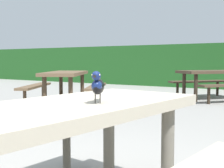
{
  "coord_description": "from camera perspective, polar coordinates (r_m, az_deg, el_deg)",
  "views": [
    {
      "loc": [
        1.45,
        -1.39,
        0.98
      ],
      "look_at": [
        0.46,
        0.18,
        0.84
      ],
      "focal_mm": 49.22,
      "sensor_mm": 36.0,
      "label": 1
    }
  ],
  "objects": [
    {
      "name": "picnic_table_far_centre",
      "position": [
        8.24,
        18.4,
        1.13
      ],
      "size": [
        2.39,
        2.39,
        0.74
      ],
      "color": "#473828",
      "rests_on": "ground"
    },
    {
      "name": "bird_grackle",
      "position": [
        1.72,
        -2.69,
        -0.25
      ],
      "size": [
        0.16,
        0.27,
        0.18
      ],
      "color": "black",
      "rests_on": "picnic_table_foreground"
    },
    {
      "name": "picnic_table_mid_left",
      "position": [
        6.93,
        -8.69,
        0.74
      ],
      "size": [
        2.29,
        2.3,
        0.74
      ],
      "color": "brown",
      "rests_on": "ground"
    },
    {
      "name": "picnic_table_foreground",
      "position": [
        1.79,
        -8.53,
        -9.46
      ],
      "size": [
        1.87,
        1.9,
        0.74
      ],
      "color": "#B2A893",
      "rests_on": "ground"
    }
  ]
}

